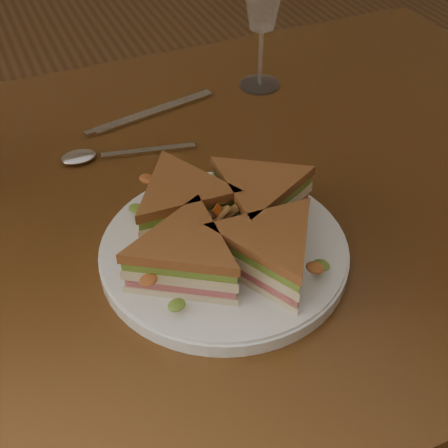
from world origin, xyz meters
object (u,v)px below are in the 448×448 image
at_px(table, 205,251).
at_px(sandwich_wedges, 224,227).
at_px(knife, 147,115).
at_px(spoon, 96,156).
at_px(plate, 224,252).

height_order(table, sandwich_wedges, sandwich_wedges).
bearing_deg(table, knife, 91.79).
bearing_deg(spoon, table, -39.51).
height_order(sandwich_wedges, knife, sandwich_wedges).
xyz_separation_m(table, sandwich_wedges, (-0.02, -0.12, 0.14)).
height_order(table, knife, knife).
relative_size(spoon, knife, 0.85).
bearing_deg(spoon, knife, 50.45).
bearing_deg(spoon, plate, -59.56).
distance_m(table, plate, 0.16).
xyz_separation_m(spoon, knife, (0.10, 0.08, -0.00)).
bearing_deg(knife, plate, -104.14).
bearing_deg(plate, sandwich_wedges, -90.00).
bearing_deg(knife, table, -99.60).
relative_size(plate, sandwich_wedges, 0.94).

